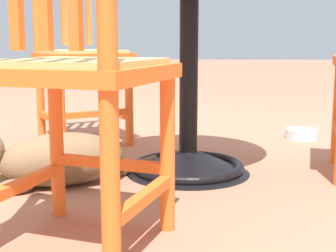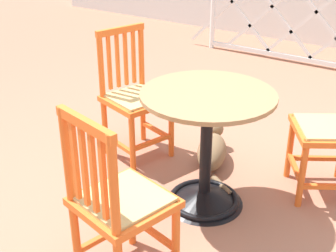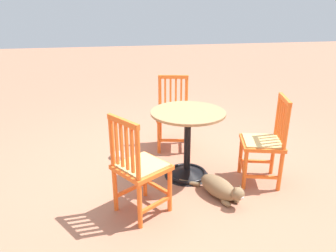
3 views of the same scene
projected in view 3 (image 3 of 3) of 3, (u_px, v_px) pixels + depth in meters
ground_plane at (175, 168)px, 3.59m from camera, size 24.00×24.00×0.00m
cafe_table at (187, 151)px, 3.34m from camera, size 0.76×0.76×0.73m
orange_chair_by_planter at (139, 168)px, 2.68m from camera, size 0.55×0.55×0.91m
orange_chair_tucked_in at (265, 143)px, 3.18m from camera, size 0.50×0.50×0.91m
orange_chair_near_fence at (173, 115)px, 4.00m from camera, size 0.48×0.48×0.91m
tabby_cat at (221, 189)px, 3.01m from camera, size 0.50×0.62×0.23m
pet_water_bowl at (117, 156)px, 3.84m from camera, size 0.17×0.17×0.05m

